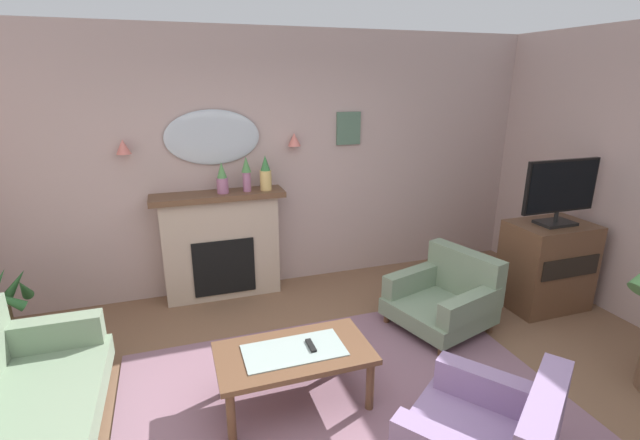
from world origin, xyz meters
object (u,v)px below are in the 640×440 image
at_px(mantel_vase_left, 266,174).
at_px(tv_flatscreen, 561,190).
at_px(fireplace, 222,246).
at_px(mantel_vase_centre, 222,179).
at_px(wall_mirror, 213,137).
at_px(floral_couch, 1,413).
at_px(tv_remote, 311,346).
at_px(armchair_by_coffee_table, 491,436).
at_px(wall_sconce_left, 123,147).
at_px(potted_plant_small_fern, 10,315).
at_px(coffee_table, 294,357).
at_px(tv_cabinet, 546,265).
at_px(framed_picture, 348,128).
at_px(wall_sconce_right, 294,139).
at_px(mantel_vase_right, 246,173).
at_px(armchair_in_corner, 446,296).

xyz_separation_m(mantel_vase_left, tv_flatscreen, (2.64, -1.29, -0.08)).
height_order(fireplace, mantel_vase_centre, mantel_vase_centre).
relative_size(wall_mirror, floral_couch, 0.55).
distance_m(fireplace, tv_remote, 1.96).
bearing_deg(floral_couch, armchair_by_coffee_table, -21.75).
distance_m(wall_sconce_left, potted_plant_small_fern, 1.76).
xyz_separation_m(wall_sconce_left, coffee_table, (1.12, -2.01, -1.28)).
bearing_deg(armchair_by_coffee_table, tv_cabinet, 39.55).
distance_m(floral_couch, tv_flatscreen, 4.82).
xyz_separation_m(fireplace, mantel_vase_left, (0.50, -0.03, 0.76)).
height_order(mantel_vase_left, wall_sconce_left, wall_sconce_left).
distance_m(framed_picture, potted_plant_small_fern, 3.70).
xyz_separation_m(tv_remote, tv_flatscreen, (2.74, 0.60, 0.79)).
xyz_separation_m(wall_mirror, tv_flatscreen, (3.14, -1.46, -0.46)).
distance_m(wall_sconce_right, tv_flatscreen, 2.72).
relative_size(coffee_table, floral_couch, 0.64).
xyz_separation_m(mantel_vase_left, wall_sconce_right, (0.35, 0.12, 0.33)).
bearing_deg(wall_sconce_left, mantel_vase_right, -5.96).
xyz_separation_m(armchair_in_corner, tv_cabinet, (1.20, 0.02, 0.15)).
distance_m(mantel_vase_centre, potted_plant_small_fern, 2.19).
distance_m(fireplace, framed_picture, 1.91).
xyz_separation_m(floral_couch, potted_plant_small_fern, (-0.29, 1.29, 0.04)).
distance_m(tv_flatscreen, potted_plant_small_fern, 5.13).
bearing_deg(wall_sconce_left, framed_picture, 1.46).
bearing_deg(wall_mirror, floral_couch, -128.67).
relative_size(mantel_vase_right, tv_cabinet, 0.40).
height_order(mantel_vase_centre, armchair_by_coffee_table, mantel_vase_centre).
bearing_deg(potted_plant_small_fern, tv_remote, -31.71).
bearing_deg(mantel_vase_centre, wall_sconce_right, 8.53).
bearing_deg(framed_picture, tv_remote, -118.01).
height_order(mantel_vase_centre, coffee_table, mantel_vase_centre).
height_order(mantel_vase_right, wall_mirror, wall_mirror).
xyz_separation_m(tv_cabinet, potted_plant_small_fern, (-4.99, 0.77, -0.09)).
bearing_deg(tv_flatscreen, fireplace, 157.22).
xyz_separation_m(framed_picture, coffee_table, (-1.23, -2.07, -1.37)).
relative_size(mantel_vase_left, coffee_table, 0.33).
bearing_deg(wall_mirror, coffee_table, -82.51).
height_order(fireplace, mantel_vase_right, mantel_vase_right).
relative_size(framed_picture, tv_remote, 2.25).
height_order(wall_sconce_left, floral_couch, wall_sconce_left).
bearing_deg(tv_remote, coffee_table, -178.70).
bearing_deg(coffee_table, mantel_vase_left, 83.11).
xyz_separation_m(mantel_vase_centre, wall_mirror, (-0.05, 0.17, 0.40)).
xyz_separation_m(mantel_vase_left, wall_sconce_left, (-1.35, 0.12, 0.33)).
relative_size(fireplace, tv_cabinet, 1.51).
bearing_deg(mantel_vase_right, armchair_by_coffee_table, -73.03).
distance_m(fireplace, potted_plant_small_fern, 1.94).
bearing_deg(wall_mirror, mantel_vase_centre, -73.61).
bearing_deg(potted_plant_small_fern, coffee_table, -33.27).
bearing_deg(wall_sconce_left, floral_couch, -110.60).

